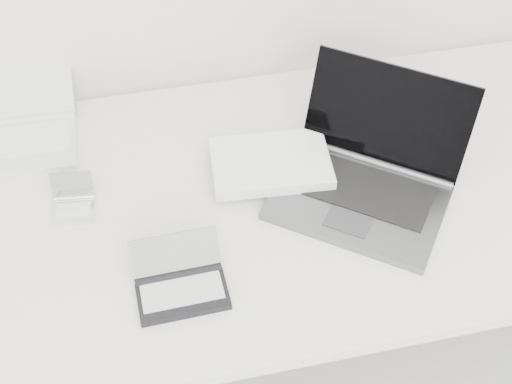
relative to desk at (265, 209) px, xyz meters
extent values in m
cube|color=white|center=(0.00, 0.00, 0.03)|extent=(1.60, 0.80, 0.03)
cylinder|color=silver|center=(0.75, 0.35, -0.33)|extent=(0.04, 0.04, 0.70)
cube|color=slate|center=(0.18, -0.07, 0.06)|extent=(0.43, 0.41, 0.02)
cube|color=black|center=(0.20, -0.05, 0.07)|extent=(0.31, 0.28, 0.00)
cube|color=black|center=(0.28, 0.06, 0.17)|extent=(0.34, 0.28, 0.21)
cylinder|color=slate|center=(0.26, 0.02, 0.07)|extent=(0.29, 0.22, 0.02)
cube|color=#3C3F42|center=(0.15, -0.12, 0.07)|extent=(0.11, 0.10, 0.00)
cube|color=silver|center=(0.02, 0.06, 0.08)|extent=(0.27, 0.19, 0.03)
cube|color=white|center=(0.02, 0.06, 0.09)|extent=(0.27, 0.19, 0.00)
cube|color=white|center=(-0.52, 0.25, 0.06)|extent=(0.25, 0.18, 0.02)
cube|color=white|center=(-0.51, 0.27, 0.07)|extent=(0.22, 0.11, 0.00)
cube|color=silver|center=(-0.51, 0.41, 0.09)|extent=(0.25, 0.15, 0.07)
cylinder|color=white|center=(-0.51, 0.33, 0.06)|extent=(0.24, 0.03, 0.02)
cube|color=silver|center=(-0.41, 0.03, 0.05)|extent=(0.09, 0.08, 0.01)
cube|color=silver|center=(-0.41, 0.03, 0.06)|extent=(0.07, 0.04, 0.00)
cube|color=gray|center=(-0.40, 0.08, 0.09)|extent=(0.09, 0.03, 0.06)
cylinder|color=silver|center=(-0.40, 0.07, 0.06)|extent=(0.09, 0.02, 0.01)
cube|color=black|center=(-0.21, -0.23, 0.05)|extent=(0.17, 0.10, 0.02)
cube|color=#A8A8A8|center=(-0.21, -0.22, 0.06)|extent=(0.16, 0.07, 0.00)
cube|color=slate|center=(-0.22, -0.15, 0.09)|extent=(0.17, 0.06, 0.07)
cylinder|color=black|center=(-0.21, -0.18, 0.06)|extent=(0.17, 0.02, 0.02)
camera|label=1|loc=(-0.24, -1.00, 1.20)|focal=50.00mm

